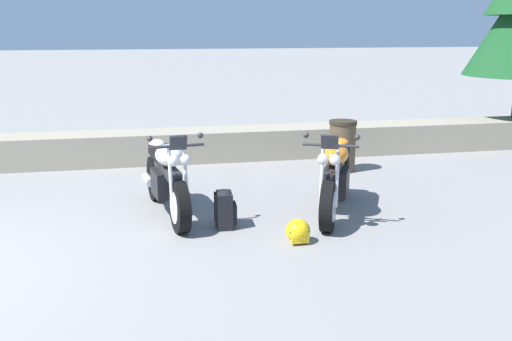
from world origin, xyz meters
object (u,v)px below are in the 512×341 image
at_px(motorcycle_white_near_left, 167,179).
at_px(rider_helmet, 298,231).
at_px(motorcycle_orange_centre, 335,177).
at_px(trash_bin, 342,146).
at_px(rider_backpack, 225,208).

xyz_separation_m(motorcycle_white_near_left, rider_helmet, (1.38, -1.31, -0.35)).
bearing_deg(motorcycle_white_near_left, motorcycle_orange_centre, -10.00).
distance_m(motorcycle_orange_centre, trash_bin, 2.36).
height_order(motorcycle_orange_centre, rider_backpack, motorcycle_orange_centre).
height_order(motorcycle_white_near_left, rider_backpack, motorcycle_white_near_left).
xyz_separation_m(rider_helmet, trash_bin, (1.65, 3.12, 0.30)).
bearing_deg(motorcycle_white_near_left, rider_helmet, -43.62).
xyz_separation_m(motorcycle_white_near_left, trash_bin, (3.02, 1.80, -0.05)).
relative_size(motorcycle_white_near_left, rider_helmet, 7.36).
xyz_separation_m(motorcycle_orange_centre, trash_bin, (0.89, 2.18, -0.05)).
distance_m(motorcycle_white_near_left, rider_helmet, 1.93).
relative_size(motorcycle_white_near_left, trash_bin, 2.40).
bearing_deg(rider_backpack, motorcycle_white_near_left, 136.13).
height_order(rider_helmet, trash_bin, trash_bin).
relative_size(rider_backpack, trash_bin, 0.55).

